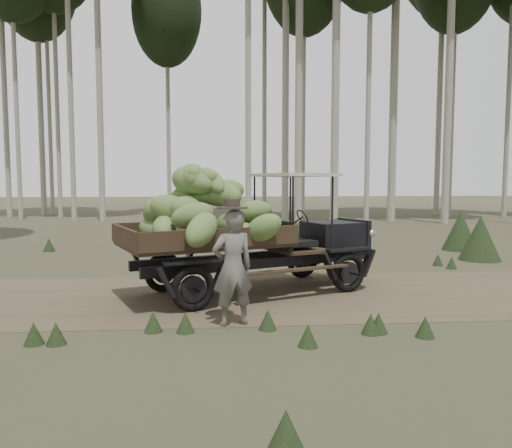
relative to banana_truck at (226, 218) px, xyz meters
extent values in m
plane|color=#473D2B|center=(2.77, -0.03, -1.48)|extent=(120.00, 120.00, 0.00)
cube|color=brown|center=(2.77, -0.03, -1.47)|extent=(70.00, 4.00, 0.01)
cube|color=black|center=(2.25, 0.98, -0.45)|extent=(1.32, 1.29, 0.56)
cube|color=black|center=(2.77, 1.19, -0.45)|extent=(0.49, 0.99, 0.64)
cube|color=black|center=(0.92, 0.43, -0.35)|extent=(0.62, 1.36, 0.56)
cube|color=#38281C|center=(-0.40, -0.12, -0.45)|extent=(3.36, 2.80, 0.08)
cube|color=#38281C|center=(-0.76, 0.73, -0.27)|extent=(2.68, 1.15, 0.33)
cube|color=#38281C|center=(-0.05, -0.98, -0.27)|extent=(2.68, 1.15, 0.33)
cube|color=#38281C|center=(-1.73, -0.67, -0.27)|extent=(0.76, 1.73, 0.33)
cube|color=beige|center=(1.33, 0.60, 0.80)|extent=(1.76, 2.06, 0.06)
cube|color=black|center=(0.44, 0.65, -0.84)|extent=(4.40, 1.90, 0.18)
cube|color=black|center=(0.74, -0.07, -0.84)|extent=(4.40, 1.90, 0.18)
torus|color=black|center=(1.75, 1.66, -1.09)|extent=(0.77, 0.43, 0.78)
torus|color=black|center=(2.37, 0.14, -1.09)|extent=(0.77, 0.43, 0.78)
torus|color=black|center=(-1.19, 0.44, -1.09)|extent=(0.77, 0.43, 0.78)
torus|color=black|center=(-0.56, -1.08, -1.09)|extent=(0.77, 0.43, 0.78)
sphere|color=beige|center=(2.67, 1.65, -0.40)|extent=(0.18, 0.18, 0.18)
sphere|color=beige|center=(3.02, 0.80, -0.40)|extent=(0.18, 0.18, 0.18)
ellipsoid|color=olive|center=(-0.86, -0.20, -0.16)|extent=(0.98, 0.74, 0.60)
ellipsoid|color=olive|center=(-1.27, 0.10, 0.11)|extent=(0.58, 0.92, 0.71)
ellipsoid|color=olive|center=(0.04, 0.00, 0.50)|extent=(0.81, 0.70, 0.45)
ellipsoid|color=olive|center=(-0.63, -0.14, 0.69)|extent=(0.88, 0.65, 0.70)
ellipsoid|color=olive|center=(-1.08, -0.51, -0.15)|extent=(0.52, 0.90, 0.58)
ellipsoid|color=olive|center=(0.52, -0.05, 0.13)|extent=(0.74, 0.43, 0.46)
ellipsoid|color=olive|center=(0.05, -0.11, 0.43)|extent=(0.71, 0.83, 0.54)
ellipsoid|color=olive|center=(-0.25, -0.10, 0.66)|extent=(0.76, 1.02, 0.68)
ellipsoid|color=olive|center=(0.02, -0.25, -0.13)|extent=(0.76, 0.88, 0.66)
ellipsoid|color=olive|center=(-0.96, -0.19, 0.17)|extent=(0.95, 0.54, 0.70)
ellipsoid|color=olive|center=(-0.30, -0.10, 0.48)|extent=(0.95, 0.52, 0.64)
ellipsoid|color=olive|center=(-0.59, -0.17, 0.75)|extent=(0.64, 0.84, 0.61)
ellipsoid|color=olive|center=(-1.29, -0.01, -0.22)|extent=(0.90, 0.85, 0.60)
ellipsoid|color=olive|center=(-0.66, -0.31, 0.18)|extent=(0.89, 0.81, 0.57)
ellipsoid|color=olive|center=(-0.16, -0.13, 0.47)|extent=(0.95, 0.91, 0.66)
ellipsoid|color=olive|center=(-0.56, -0.19, 0.68)|extent=(1.01, 0.95, 0.66)
ellipsoid|color=olive|center=(0.45, 0.33, -0.24)|extent=(0.90, 0.82, 0.66)
ellipsoid|color=olive|center=(-0.88, 0.03, 0.13)|extent=(0.96, 0.81, 0.57)
ellipsoid|color=olive|center=(-0.61, -0.01, 0.47)|extent=(0.97, 0.46, 0.64)
ellipsoid|color=olive|center=(-0.61, -0.14, 0.76)|extent=(0.56, 0.84, 0.54)
ellipsoid|color=olive|center=(0.30, -0.59, -0.23)|extent=(0.61, 0.74, 0.38)
ellipsoid|color=olive|center=(-0.57, -0.84, 0.10)|extent=(0.92, 0.62, 0.60)
ellipsoid|color=olive|center=(-0.14, -0.10, 0.45)|extent=(0.93, 0.59, 0.52)
ellipsoid|color=olive|center=(-0.44, -0.09, 0.68)|extent=(0.90, 1.00, 0.65)
ellipsoid|color=olive|center=(-0.41, -1.18, -0.10)|extent=(0.81, 1.00, 0.78)
ellipsoid|color=olive|center=(0.63, -0.75, -0.12)|extent=(0.94, 0.81, 0.72)
imported|color=#5E5C56|center=(0.06, -1.90, -0.61)|extent=(0.74, 0.60, 1.74)
cylinder|color=#322B23|center=(0.06, -1.90, 0.29)|extent=(0.59, 0.59, 0.02)
cylinder|color=#322B23|center=(0.06, -1.90, 0.35)|extent=(0.29, 0.29, 0.14)
cylinder|color=#B2AD9E|center=(1.32, 13.55, 8.56)|extent=(0.28, 0.28, 20.07)
cylinder|color=#B2AD9E|center=(7.22, 14.73, 7.03)|extent=(0.25, 0.25, 17.01)
cylinder|color=#B2AD9E|center=(9.74, 18.18, 8.85)|extent=(0.38, 0.38, 20.65)
cylinder|color=#B2AD9E|center=(9.20, 16.73, 9.27)|extent=(0.42, 0.42, 21.49)
cylinder|color=#B2AD9E|center=(-7.80, 18.37, 9.04)|extent=(0.28, 0.28, 21.04)
cylinder|color=#B2AD9E|center=(3.87, 15.00, 8.78)|extent=(0.37, 0.37, 20.51)
cylinder|color=#B2AD9E|center=(4.61, 17.81, 6.75)|extent=(0.20, 0.20, 16.47)
cylinder|color=#B2AD9E|center=(-6.18, 17.84, 9.09)|extent=(0.32, 0.32, 21.14)
cylinder|color=#B2AD9E|center=(2.68, 19.88, 9.49)|extent=(0.25, 0.25, 21.93)
cylinder|color=#B2AD9E|center=(-10.26, 22.59, 9.73)|extent=(0.24, 0.24, 22.43)
cylinder|color=#B2AD9E|center=(-10.75, 22.53, 7.31)|extent=(0.33, 0.33, 17.57)
cylinder|color=#B2AD9E|center=(13.71, 21.14, 8.63)|extent=(0.34, 0.34, 20.22)
cylinder|color=#B2AD9E|center=(13.75, 19.64, 7.49)|extent=(0.36, 0.36, 17.93)
cylinder|color=#B2AD9E|center=(16.50, 18.37, 8.83)|extent=(0.27, 0.27, 20.61)
cylinder|color=#B2AD9E|center=(-10.93, 19.26, 7.41)|extent=(0.24, 0.24, 17.78)
cylinder|color=#B2AD9E|center=(-12.24, 21.06, 8.39)|extent=(0.30, 0.30, 19.74)
cylinder|color=#B2AD9E|center=(-9.07, 20.24, 8.13)|extent=(0.24, 0.24, 19.21)
cylinder|color=#B2AD9E|center=(5.54, 14.48, 8.65)|extent=(0.38, 0.38, 20.26)
cylinder|color=#B2AD9E|center=(3.44, 16.58, 8.60)|extent=(0.35, 0.35, 20.16)
cylinder|color=#B2AD9E|center=(11.40, 15.08, 9.06)|extent=(0.38, 0.38, 21.08)
cylinder|color=#B2AD9E|center=(-3.14, 23.39, 6.33)|extent=(0.26, 0.26, 15.62)
ellipsoid|color=black|center=(-3.14, 23.39, 11.33)|extent=(4.37, 4.37, 7.00)
ellipsoid|color=#233319|center=(4.32, 7.88, -1.02)|extent=(1.13, 1.13, 0.91)
cone|color=#233319|center=(0.54, 10.87, -1.07)|extent=(0.74, 0.74, 0.82)
ellipsoid|color=#233319|center=(2.01, 6.26, -0.99)|extent=(1.20, 1.20, 0.96)
cone|color=#233319|center=(7.43, 5.65, -0.87)|extent=(1.10, 1.10, 1.22)
cone|color=#233319|center=(-2.05, 7.90, -0.78)|extent=(1.26, 1.26, 1.40)
cone|color=#233319|center=(7.00, 3.70, -0.86)|extent=(1.11, 1.11, 1.23)
ellipsoid|color=#233319|center=(-1.70, 5.84, -1.07)|extent=(0.99, 0.99, 0.79)
cone|color=#233319|center=(-5.29, 6.42, -1.27)|extent=(0.37, 0.37, 0.41)
cone|color=#233319|center=(-2.30, -2.60, -1.33)|extent=(0.27, 0.27, 0.30)
cone|color=#233319|center=(2.12, -2.46, -1.33)|extent=(0.27, 0.27, 0.30)
cone|color=#233319|center=(5.47, 2.94, -1.33)|extent=(0.27, 0.27, 0.30)
cone|color=#233319|center=(1.99, -2.50, -1.33)|extent=(0.27, 0.27, 0.30)
cone|color=#233319|center=(-2.59, -2.57, -1.33)|extent=(0.27, 0.27, 0.30)
cone|color=#233319|center=(-0.63, -2.21, -1.33)|extent=(0.27, 0.27, 0.30)
cone|color=#233319|center=(2.86, 2.50, -1.33)|extent=(0.27, 0.27, 0.30)
cone|color=#233319|center=(5.60, 2.46, -1.33)|extent=(0.27, 0.27, 0.30)
cone|color=#233319|center=(0.56, -2.18, -1.33)|extent=(0.27, 0.27, 0.30)
cone|color=#233319|center=(2.69, -2.71, -1.33)|extent=(0.27, 0.27, 0.30)
cone|color=#233319|center=(1.01, -2.96, -1.33)|extent=(0.27, 0.27, 0.30)
cone|color=#233319|center=(-1.09, -2.14, -1.33)|extent=(0.27, 0.27, 0.30)
camera|label=1|loc=(-0.19, -9.23, 0.68)|focal=35.00mm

